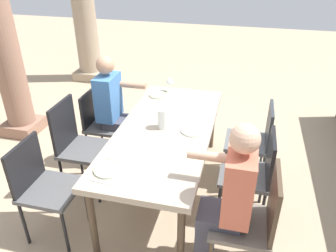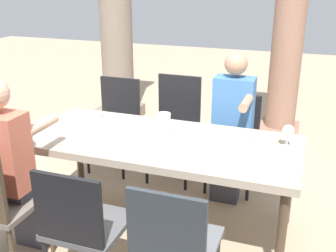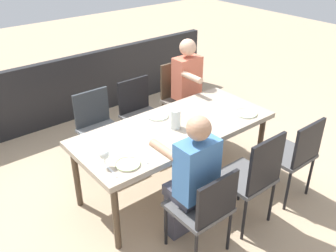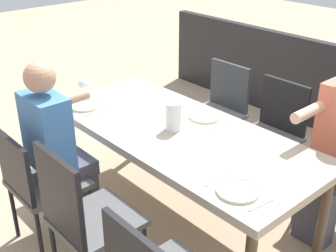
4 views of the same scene
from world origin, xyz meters
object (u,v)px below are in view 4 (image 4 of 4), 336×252
Objects in this scene: water_pitcher at (174,118)px; chair_east_south at (219,107)px; diner_woman_green at (59,148)px; plate_2 at (85,106)px; chair_mid_south at (273,129)px; dining_table at (178,137)px; chair_east_north at (37,181)px; plate_0 at (238,191)px; plate_1 at (205,116)px; chair_mid_north at (82,215)px; wine_glass_2 at (84,84)px.

chair_east_south is at bearing -66.79° from water_pitcher.
diner_woman_green is at bearing 89.88° from chair_east_south.
chair_mid_south is at bearing -128.63° from plate_2.
chair_east_south is (0.40, -0.86, -0.15)m from dining_table.
chair_mid_south is 0.95m from water_pitcher.
dining_table is at bearing -114.79° from chair_east_north.
chair_mid_south reaches higher than dining_table.
plate_0 and plate_1 have the same top height.
chair_east_south reaches higher than chair_east_north.
plate_0 is at bearing -179.94° from plate_2.
dining_table is 0.89m from chair_mid_north.
chair_mid_south is 0.69× the size of diner_woman_green.
chair_east_north is 1.21m from plate_1.
wine_glass_2 is 0.88m from water_pitcher.
dining_table is at bearing -126.99° from water_pitcher.
chair_mid_north is 4.63× the size of plate_2.
dining_table is 2.29× the size of chair_east_south.
water_pitcher is at bearing -114.41° from chair_east_north.
wine_glass_2 is 0.84× the size of water_pitcher.
wine_glass_2 is (0.16, -0.10, 0.11)m from plate_2.
plate_1 is 0.30m from water_pitcher.
plate_1 is at bearing -153.52° from wine_glass_2.
chair_mid_north reaches higher than plate_1.
plate_2 is at bearing 36.65° from plate_1.
diner_woman_green is at bearing 19.68° from plate_0.
plate_0 is 1.01× the size of plate_1.
plate_1 is 0.90m from plate_2.
wine_glass_2 is (0.49, 1.03, 0.33)m from chair_east_south.
plate_1 is (-0.39, -1.12, 0.24)m from chair_east_north.
diner_woman_green is at bearing 59.77° from water_pitcher.
chair_mid_north is at bearing 102.58° from water_pitcher.
chair_mid_south is at bearing -101.24° from dining_table.
chair_east_south is (0.57, 0.00, 0.00)m from chair_mid_south.
chair_mid_north is at bearing 108.17° from chair_east_south.
water_pitcher is (0.19, -0.84, 0.26)m from chair_mid_north.
chair_mid_south reaches higher than plate_1.
chair_mid_north is at bearing 46.10° from plate_0.
dining_table is 2.08× the size of chair_mid_north.
wine_glass_2 reaches higher than plate_0.
water_pitcher is at bearing -170.47° from wine_glass_2.
plate_2 is (0.72, 0.54, 0.00)m from plate_1.
chair_mid_north is at bearing 161.64° from diner_woman_green.
dining_table is 0.92m from wine_glass_2.
chair_east_south is at bearing -71.83° from chair_mid_north.
diner_woman_green is (0.00, -0.18, 0.18)m from chair_east_north.
chair_east_north is (0.57, -0.01, -0.06)m from chair_mid_north.
chair_east_south is at bearing -115.56° from wine_glass_2.
water_pitcher is at bearing 53.01° from dining_table.
plate_2 is at bearing 19.02° from water_pitcher.
plate_1 is (-0.39, -0.95, 0.06)m from diner_woman_green.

